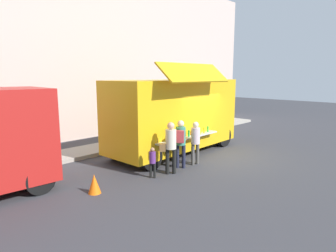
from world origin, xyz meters
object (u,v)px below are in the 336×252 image
Objects in this scene: traffic_cone_orange at (94,184)px; trash_bin at (192,124)px; customer_front_ordering at (195,139)px; child_near_queue at (153,160)px; customer_mid_with_backpack at (180,139)px; customer_rear_waiting at (170,144)px; food_truck_main at (175,114)px.

trash_bin is at bearing 22.95° from traffic_cone_orange.
customer_front_ordering is 1.59× the size of child_near_queue.
customer_mid_with_backpack is (-5.43, -3.95, 0.54)m from trash_bin.
customer_front_ordering is 0.91× the size of customer_rear_waiting.
trash_bin is at bearing 28.41° from food_truck_main.
customer_front_ordering is 0.73m from customer_mid_with_backpack.
food_truck_main reaches higher than traffic_cone_orange.
customer_rear_waiting reaches higher than child_near_queue.
food_truck_main is 3.52× the size of customer_rear_waiting.
traffic_cone_orange is (-4.84, -1.41, -1.41)m from food_truck_main.
customer_front_ordering is 0.93× the size of customer_mid_with_backpack.
food_truck_main is at bearing 12.95° from customer_mid_with_backpack.
customer_mid_with_backpack is at bearing 96.93° from customer_front_ordering.
customer_front_ordering is 1.41m from customer_rear_waiting.
child_near_queue is (-1.38, -0.04, -0.45)m from customer_mid_with_backpack.
customer_rear_waiting reaches higher than customer_mid_with_backpack.
traffic_cone_orange is 4.17m from customer_front_ordering.
traffic_cone_orange is 0.53× the size of trash_bin.
customer_mid_with_backpack is 1.46m from child_near_queue.
trash_bin is at bearing -20.20° from customer_rear_waiting.
trash_bin is (8.81, 3.73, 0.24)m from traffic_cone_orange.
customer_mid_with_backpack is 0.98× the size of customer_rear_waiting.
trash_bin is at bearing 0.84° from customer_mid_with_backpack.
customer_mid_with_backpack is (-1.46, -1.63, -0.63)m from food_truck_main.
child_near_queue is at bearing 103.04° from customer_front_ordering.
food_truck_main is 4.74m from trash_bin.
customer_front_ordering is at bearing -51.47° from customer_rear_waiting.
trash_bin reaches higher than child_near_queue.
customer_rear_waiting is at bearing 107.36° from customer_front_ordering.
child_near_queue is (-2.85, -1.67, -1.08)m from food_truck_main.
customer_rear_waiting is (-6.12, -4.11, 0.53)m from trash_bin.
customer_front_ordering is 2.13m from child_near_queue.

